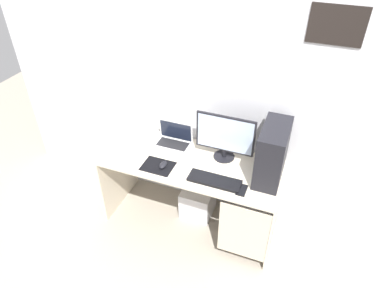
# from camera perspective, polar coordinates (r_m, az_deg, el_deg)

# --- Properties ---
(ground_plane) EXTENTS (8.00, 8.00, 0.00)m
(ground_plane) POSITION_cam_1_polar(r_m,az_deg,el_deg) (3.45, 0.00, -12.21)
(ground_plane) COLOR #9E9384
(wall_back) EXTENTS (4.00, 0.05, 2.60)m
(wall_back) POSITION_cam_1_polar(r_m,az_deg,el_deg) (2.91, 2.56, 10.13)
(wall_back) COLOR silver
(wall_back) RESTS_ON ground_plane
(desk) EXTENTS (1.54, 0.62, 0.73)m
(desk) POSITION_cam_1_polar(r_m,az_deg,el_deg) (3.02, 0.27, -5.08)
(desk) COLOR beige
(desk) RESTS_ON ground_plane
(pc_tower) EXTENTS (0.20, 0.42, 0.46)m
(pc_tower) POSITION_cam_1_polar(r_m,az_deg,el_deg) (2.72, 13.03, -1.45)
(pc_tower) COLOR black
(pc_tower) RESTS_ON desk
(monitor) EXTENTS (0.49, 0.18, 0.41)m
(monitor) POSITION_cam_1_polar(r_m,az_deg,el_deg) (2.86, 5.43, 1.17)
(monitor) COLOR black
(monitor) RESTS_ON desk
(laptop) EXTENTS (0.32, 0.22, 0.21)m
(laptop) POSITION_cam_1_polar(r_m,az_deg,el_deg) (3.11, -3.06, 0.59)
(laptop) COLOR white
(laptop) RESTS_ON desk
(speaker) EXTENTS (0.10, 0.10, 0.16)m
(speaker) POSITION_cam_1_polar(r_m,az_deg,el_deg) (3.28, -9.78, 2.96)
(speaker) COLOR #B7BCC6
(speaker) RESTS_ON desk
(keyboard) EXTENTS (0.42, 0.14, 0.02)m
(keyboard) POSITION_cam_1_polar(r_m,az_deg,el_deg) (2.75, 3.70, -6.00)
(keyboard) COLOR black
(keyboard) RESTS_ON desk
(mousepad) EXTENTS (0.26, 0.20, 0.00)m
(mousepad) POSITION_cam_1_polar(r_m,az_deg,el_deg) (2.90, -5.61, -3.62)
(mousepad) COLOR black
(mousepad) RESTS_ON desk
(mouse_left) EXTENTS (0.06, 0.10, 0.03)m
(mouse_left) POSITION_cam_1_polar(r_m,az_deg,el_deg) (2.88, -4.74, -3.42)
(mouse_left) COLOR black
(mouse_left) RESTS_ON mousepad
(cell_phone) EXTENTS (0.07, 0.13, 0.01)m
(cell_phone) POSITION_cam_1_polar(r_m,az_deg,el_deg) (2.70, 8.18, -7.48)
(cell_phone) COLOR black
(cell_phone) RESTS_ON desk
(subwoofer) EXTENTS (0.29, 0.29, 0.29)m
(subwoofer) POSITION_cam_1_polar(r_m,az_deg,el_deg) (3.41, 0.98, -9.32)
(subwoofer) COLOR silver
(subwoofer) RESTS_ON ground_plane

